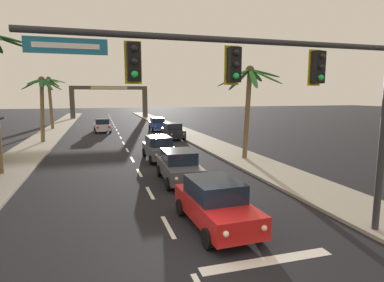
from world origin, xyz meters
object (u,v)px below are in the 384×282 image
(sedan_parked_mid_kerb, at_px, (157,124))
(town_gateway_arch, at_px, (110,97))
(sedan_lead_at_stop_bar, at_px, (215,203))
(sedan_parked_nearest_kerb, at_px, (173,131))
(sedan_fifth_in_queue, at_px, (159,148))
(traffic_signal_mast, at_px, (289,84))
(palm_left_farthest, at_px, (49,91))
(palm_right_second, at_px, (249,91))
(sedan_oncoming_far, at_px, (102,125))
(palm_left_third, at_px, (42,95))
(sedan_third_in_queue, at_px, (179,166))

(sedan_parked_mid_kerb, height_order, town_gateway_arch, town_gateway_arch)
(sedan_lead_at_stop_bar, xyz_separation_m, sedan_parked_nearest_kerb, (3.68, 22.50, 0.00))
(town_gateway_arch, bearing_deg, sedan_parked_nearest_kerb, -80.77)
(sedan_fifth_in_queue, bearing_deg, sedan_parked_mid_kerb, 80.04)
(traffic_signal_mast, bearing_deg, palm_left_farthest, 106.75)
(sedan_lead_at_stop_bar, distance_m, town_gateway_arch, 55.22)
(town_gateway_arch, bearing_deg, sedan_fifth_in_queue, -87.50)
(sedan_parked_mid_kerb, xyz_separation_m, palm_right_second, (2.80, -20.61, 4.06))
(traffic_signal_mast, xyz_separation_m, sedan_parked_mid_kerb, (2.12, 32.94, -4.09))
(sedan_lead_at_stop_bar, xyz_separation_m, town_gateway_arch, (-1.62, 55.10, 3.32))
(sedan_fifth_in_queue, xyz_separation_m, palm_left_farthest, (-10.24, 23.68, 4.24))
(traffic_signal_mast, distance_m, sedan_parked_nearest_kerb, 24.99)
(palm_left_farthest, bearing_deg, sedan_fifth_in_queue, -66.63)
(sedan_oncoming_far, xyz_separation_m, palm_left_third, (-5.46, -8.13, 3.80))
(sedan_third_in_queue, height_order, sedan_oncoming_far, same)
(palm_right_second, bearing_deg, sedan_oncoming_far, 115.16)
(sedan_parked_nearest_kerb, bearing_deg, sedan_lead_at_stop_bar, -99.28)
(sedan_fifth_in_queue, bearing_deg, traffic_signal_mast, -85.30)
(sedan_oncoming_far, bearing_deg, sedan_third_in_queue, -81.64)
(traffic_signal_mast, height_order, palm_left_farthest, palm_left_farthest)
(sedan_third_in_queue, relative_size, palm_left_third, 0.70)
(sedan_parked_nearest_kerb, bearing_deg, sedan_oncoming_far, 129.53)
(sedan_lead_at_stop_bar, distance_m, palm_left_third, 24.98)
(sedan_third_in_queue, bearing_deg, sedan_parked_mid_kerb, 82.37)
(palm_right_second, distance_m, town_gateway_arch, 45.54)
(palm_left_farthest, xyz_separation_m, town_gateway_arch, (8.36, 19.27, -0.92))
(sedan_oncoming_far, relative_size, palm_right_second, 0.68)
(sedan_parked_mid_kerb, bearing_deg, sedan_oncoming_far, 177.81)
(sedan_parked_mid_kerb, distance_m, palm_left_third, 15.23)
(sedan_fifth_in_queue, bearing_deg, palm_left_third, 130.18)
(sedan_parked_nearest_kerb, relative_size, palm_right_second, 0.67)
(sedan_lead_at_stop_bar, distance_m, palm_left_farthest, 37.44)
(palm_left_third, xyz_separation_m, palm_right_second, (15.27, -12.75, 0.25))
(sedan_oncoming_far, distance_m, palm_left_farthest, 9.07)
(town_gateway_arch, bearing_deg, sedan_third_in_queue, -87.85)
(palm_left_farthest, relative_size, town_gateway_arch, 0.47)
(sedan_oncoming_far, height_order, town_gateway_arch, town_gateway_arch)
(palm_left_third, height_order, palm_left_farthest, palm_left_farthest)
(palm_left_third, xyz_separation_m, palm_left_farthest, (-1.05, 12.81, 0.43))
(sedan_lead_at_stop_bar, relative_size, sedan_fifth_in_queue, 1.01)
(sedan_parked_mid_kerb, bearing_deg, town_gateway_arch, 102.04)
(sedan_oncoming_far, height_order, palm_right_second, palm_right_second)
(sedan_lead_at_stop_bar, distance_m, sedan_oncoming_far, 31.34)
(traffic_signal_mast, xyz_separation_m, palm_left_third, (-10.35, 25.08, -0.28))
(traffic_signal_mast, relative_size, sedan_lead_at_stop_bar, 2.38)
(sedan_lead_at_stop_bar, height_order, sedan_parked_nearest_kerb, same)
(sedan_third_in_queue, distance_m, sedan_parked_nearest_kerb, 16.78)
(sedan_parked_mid_kerb, distance_m, palm_right_second, 21.19)
(sedan_third_in_queue, relative_size, sedan_parked_mid_kerb, 1.00)
(palm_left_third, relative_size, palm_left_farthest, 0.91)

